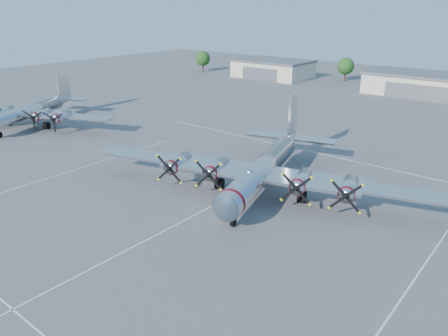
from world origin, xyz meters
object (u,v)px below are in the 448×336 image
Objects in this scene: hangar_west at (273,69)px; tree_west at (346,66)px; main_bomber_b29 at (264,189)px; tree_far_west at (203,59)px; hangar_center at (427,85)px; bomber_west at (33,125)px.

tree_west is (20.00, 8.04, 1.51)m from hangar_west.
tree_west is at bearing 91.92° from main_bomber_b29.
main_bomber_b29 is at bearing -44.11° from tree_far_west.
main_bomber_b29 is at bearing -57.52° from hangar_west.
tree_west is 0.15× the size of main_bomber_b29.
tree_far_west is (-70.00, -3.96, 1.51)m from hangar_center.
tree_far_west is (-25.00, -3.96, 1.51)m from hangar_west.
hangar_center is at bearing 3.24° from tree_far_west.
hangar_west is at bearing 64.72° from bomber_west.
hangar_center is at bearing -17.82° from tree_west.
hangar_center is 73.69m from main_bomber_b29.
hangar_center reaches higher than bomber_west.
tree_west reaches higher than hangar_center.
tree_west is (-25.00, 8.04, 1.51)m from hangar_center.
tree_west reaches higher than main_bomber_b29.
hangar_west reaches higher than bomber_west.
tree_west is 87.24m from bomber_west.
tree_far_west reaches higher than bomber_west.
hangar_center reaches higher than main_bomber_b29.
tree_far_west is 0.19× the size of bomber_west.
bomber_west is (-48.45, -75.89, -2.71)m from hangar_center.
main_bomber_b29 is (71.87, -69.66, -4.22)m from tree_far_west.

